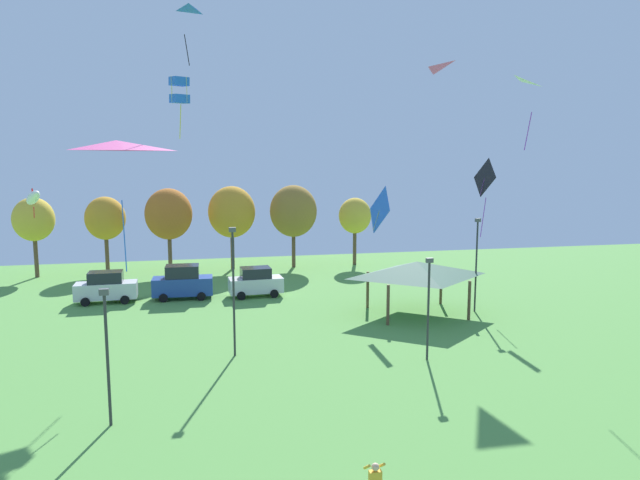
# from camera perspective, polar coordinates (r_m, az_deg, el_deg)

# --- Properties ---
(kite_flying_0) EXTENTS (2.94, 3.31, 0.72)m
(kite_flying_0) POSITION_cam_1_polar(r_m,az_deg,el_deg) (44.59, 13.42, 15.87)
(kite_flying_0) COLOR #E54C93
(kite_flying_1) EXTENTS (2.61, 2.73, 3.22)m
(kite_flying_1) POSITION_cam_1_polar(r_m,az_deg,el_deg) (37.41, 21.31, 12.71)
(kite_flying_1) COLOR white
(kite_flying_2) EXTENTS (3.96, 3.19, 5.37)m
(kite_flying_2) POSITION_cam_1_polar(r_m,az_deg,el_deg) (29.93, -19.60, 6.85)
(kite_flying_2) COLOR #E54C93
(kite_flying_4) EXTENTS (0.76, 2.80, 5.62)m
(kite_flying_4) POSITION_cam_1_polar(r_m,az_deg,el_deg) (42.20, 16.14, 5.81)
(kite_flying_4) COLOR black
(kite_flying_5) EXTENTS (1.08, 3.29, 3.19)m
(kite_flying_5) POSITION_cam_1_polar(r_m,az_deg,el_deg) (38.94, 5.98, 3.04)
(kite_flying_5) COLOR blue
(kite_flying_8) EXTENTS (1.76, 2.86, 1.90)m
(kite_flying_8) POSITION_cam_1_polar(r_m,az_deg,el_deg) (38.74, -26.77, 3.79)
(kite_flying_8) COLOR white
(kite_flying_9) EXTENTS (1.34, 1.35, 3.90)m
(kite_flying_9) POSITION_cam_1_polar(r_m,az_deg,el_deg) (38.61, -13.89, 14.33)
(kite_flying_9) COLOR blue
(kite_flying_10) EXTENTS (1.80, 2.14, 2.57)m
(kite_flying_10) POSITION_cam_1_polar(r_m,az_deg,el_deg) (37.13, -14.17, 20.21)
(kite_flying_10) COLOR blue
(parked_car_leftmost) EXTENTS (4.37, 2.02, 2.31)m
(parked_car_leftmost) POSITION_cam_1_polar(r_m,az_deg,el_deg) (44.70, -20.60, -4.44)
(parked_car_leftmost) COLOR silver
(parked_car_leftmost) RESTS_ON ground
(parked_car_second_from_left) EXTENTS (4.47, 2.12, 2.56)m
(parked_car_second_from_left) POSITION_cam_1_polar(r_m,az_deg,el_deg) (44.23, -13.57, -4.14)
(parked_car_second_from_left) COLOR #234299
(parked_car_second_from_left) RESTS_ON ground
(parked_car_third_from_left) EXTENTS (4.15, 2.22, 2.24)m
(parked_car_third_from_left) POSITION_cam_1_polar(r_m,az_deg,el_deg) (44.08, -6.44, -4.19)
(parked_car_third_from_left) COLOR silver
(parked_car_third_from_left) RESTS_ON ground
(park_pavilion) EXTENTS (7.18, 5.70, 3.60)m
(park_pavilion) POSITION_cam_1_polar(r_m,az_deg,el_deg) (38.95, 9.67, -2.89)
(park_pavilion) COLOR brown
(park_pavilion) RESTS_ON ground
(light_post_0) EXTENTS (0.36, 0.20, 5.46)m
(light_post_0) POSITION_cam_1_polar(r_m,az_deg,el_deg) (23.75, -20.53, -10.11)
(light_post_0) COLOR #2D2D33
(light_post_0) RESTS_ON ground
(light_post_1) EXTENTS (0.36, 0.20, 5.38)m
(light_post_1) POSITION_cam_1_polar(r_m,az_deg,el_deg) (30.02, 10.79, -6.12)
(light_post_1) COLOR #2D2D33
(light_post_1) RESTS_ON ground
(light_post_2) EXTENTS (0.36, 0.20, 6.46)m
(light_post_2) POSITION_cam_1_polar(r_m,az_deg,el_deg) (40.33, 15.37, -1.90)
(light_post_2) COLOR #2D2D33
(light_post_2) RESTS_ON ground
(light_post_3) EXTENTS (0.36, 0.20, 6.88)m
(light_post_3) POSITION_cam_1_polar(r_m,az_deg,el_deg) (30.28, -8.65, -4.46)
(light_post_3) COLOR #2D2D33
(light_post_3) RESTS_ON ground
(treeline_tree_0) EXTENTS (3.53, 3.53, 7.16)m
(treeline_tree_0) POSITION_cam_1_polar(r_m,az_deg,el_deg) (56.45, -26.73, 1.83)
(treeline_tree_0) COLOR brown
(treeline_tree_0) RESTS_ON ground
(treeline_tree_1) EXTENTS (3.63, 3.63, 7.09)m
(treeline_tree_1) POSITION_cam_1_polar(r_m,az_deg,el_deg) (56.30, -20.68, 2.02)
(treeline_tree_1) COLOR brown
(treeline_tree_1) RESTS_ON ground
(treeline_tree_2) EXTENTS (4.26, 4.26, 7.88)m
(treeline_tree_2) POSITION_cam_1_polar(r_m,az_deg,el_deg) (53.92, -14.90, 2.51)
(treeline_tree_2) COLOR brown
(treeline_tree_2) RESTS_ON ground
(treeline_tree_3) EXTENTS (4.46, 4.46, 7.98)m
(treeline_tree_3) POSITION_cam_1_polar(r_m,az_deg,el_deg) (54.92, -8.82, 2.77)
(treeline_tree_3) COLOR brown
(treeline_tree_3) RESTS_ON ground
(treeline_tree_4) EXTENTS (4.57, 4.57, 8.04)m
(treeline_tree_4) POSITION_cam_1_polar(r_m,az_deg,el_deg) (55.47, -2.68, 2.89)
(treeline_tree_4) COLOR brown
(treeline_tree_4) RESTS_ON ground
(treeline_tree_5) EXTENTS (3.23, 3.23, 6.72)m
(treeline_tree_5) POSITION_cam_1_polar(r_m,az_deg,el_deg) (56.92, 3.51, 2.41)
(treeline_tree_5) COLOR brown
(treeline_tree_5) RESTS_ON ground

